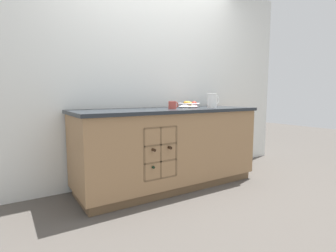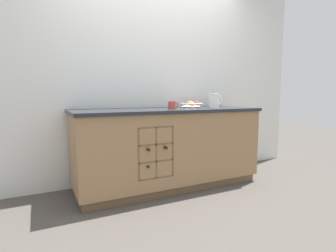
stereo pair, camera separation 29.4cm
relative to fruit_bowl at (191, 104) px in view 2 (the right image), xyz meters
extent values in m
plane|color=#4C4742|center=(-0.39, -0.13, -0.92)|extent=(14.00, 14.00, 0.00)
cube|color=silver|center=(-0.39, 0.28, 0.35)|extent=(4.46, 0.06, 2.55)
cube|color=brown|center=(-0.39, -0.13, -0.88)|extent=(2.00, 0.63, 0.09)
cube|color=#99724C|center=(-0.39, -0.13, -0.45)|extent=(2.06, 0.69, 0.76)
cube|color=#23282D|center=(-0.39, -0.13, -0.05)|extent=(2.10, 0.73, 0.03)
cube|color=brown|center=(-0.69, -0.37, -0.44)|extent=(0.36, 0.01, 0.50)
cube|color=brown|center=(-0.87, -0.43, -0.44)|extent=(0.02, 0.10, 0.50)
cube|color=brown|center=(-0.51, -0.43, -0.44)|extent=(0.02, 0.10, 0.50)
cube|color=brown|center=(-0.69, -0.43, -0.69)|extent=(0.36, 0.10, 0.02)
cube|color=brown|center=(-0.69, -0.43, -0.53)|extent=(0.36, 0.10, 0.02)
cube|color=brown|center=(-0.69, -0.43, -0.36)|extent=(0.36, 0.10, 0.02)
cube|color=brown|center=(-0.69, -0.43, -0.19)|extent=(0.36, 0.10, 0.02)
cube|color=brown|center=(-0.69, -0.43, -0.44)|extent=(0.02, 0.10, 0.50)
cylinder|color=black|center=(-0.78, -0.31, -0.57)|extent=(0.07, 0.20, 0.07)
cylinder|color=black|center=(-0.78, -0.45, -0.57)|extent=(0.03, 0.08, 0.03)
cylinder|color=black|center=(-0.78, -0.32, -0.40)|extent=(0.07, 0.21, 0.07)
cylinder|color=black|center=(-0.78, -0.47, -0.40)|extent=(0.03, 0.09, 0.03)
cylinder|color=black|center=(-0.60, -0.34, -0.40)|extent=(0.08, 0.19, 0.08)
cylinder|color=black|center=(-0.60, -0.47, -0.40)|extent=(0.03, 0.08, 0.03)
cylinder|color=silver|center=(0.00, 0.00, -0.03)|extent=(0.12, 0.12, 0.01)
cone|color=silver|center=(0.00, 0.00, 0.00)|extent=(0.25, 0.25, 0.05)
torus|color=silver|center=(0.00, 0.00, 0.01)|extent=(0.28, 0.28, 0.02)
sphere|color=gold|center=(-0.01, 0.01, 0.01)|extent=(0.07, 0.07, 0.07)
sphere|color=gold|center=(-0.02, -0.05, 0.00)|extent=(0.07, 0.07, 0.07)
sphere|color=gold|center=(0.00, 0.06, 0.01)|extent=(0.07, 0.07, 0.07)
sphere|color=red|center=(0.06, -0.03, 0.00)|extent=(0.07, 0.07, 0.07)
cylinder|color=white|center=(0.13, -0.27, 0.05)|extent=(0.11, 0.11, 0.17)
torus|color=white|center=(0.13, -0.27, 0.13)|extent=(0.11, 0.11, 0.01)
torus|color=white|center=(0.19, -0.27, 0.06)|extent=(0.11, 0.01, 0.11)
cylinder|color=#B7473D|center=(-0.37, -0.19, 0.00)|extent=(0.09, 0.09, 0.08)
torus|color=#B7473D|center=(-0.32, -0.19, 0.01)|extent=(0.07, 0.01, 0.07)
camera|label=1|loc=(-1.96, -2.60, 0.11)|focal=28.00mm
camera|label=2|loc=(-1.70, -2.74, 0.11)|focal=28.00mm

